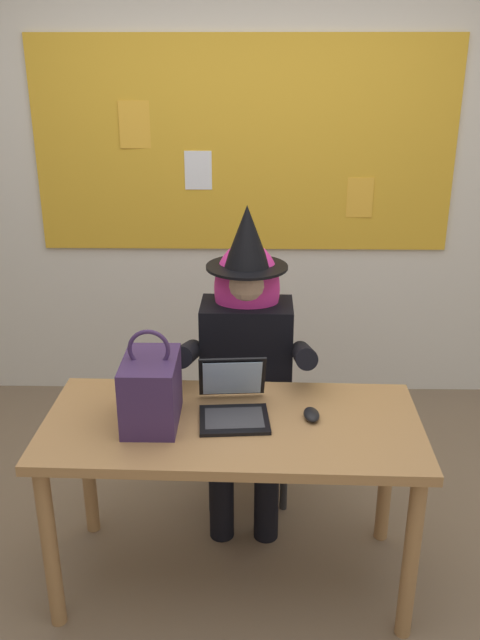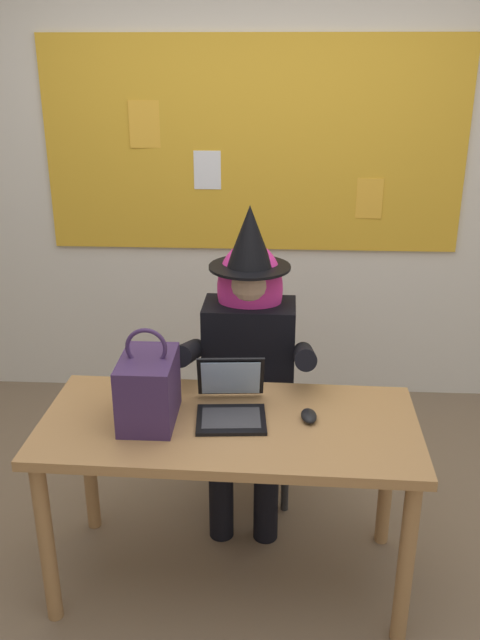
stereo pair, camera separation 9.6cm
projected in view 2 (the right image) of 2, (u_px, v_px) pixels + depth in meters
ground_plane at (237, 568)px, 2.87m from camera, size 24.00×24.00×0.00m
wall_back_bulletin at (254, 154)px, 3.88m from camera, size 6.36×1.92×2.99m
desk_main at (229, 443)px, 2.59m from camera, size 1.46×0.70×0.75m
chair_at_desk at (248, 389)px, 3.28m from camera, size 0.45×0.45×0.92m
person_costumed at (248, 347)px, 3.06m from camera, size 0.60×0.65×1.44m
laptop at (231, 403)px, 2.59m from camera, size 0.29×0.33×0.21m
computer_mouse at (309, 416)px, 2.55m from camera, size 0.07×0.11×0.03m
handbag at (148, 388)px, 2.51m from camera, size 0.20×0.30×0.38m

